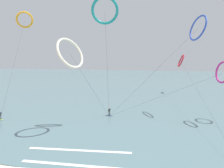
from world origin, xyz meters
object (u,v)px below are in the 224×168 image
at_px(kite_cobalt, 198,28).
at_px(surfer_navy, 109,112).
at_px(surfer_lime, 0,116).
at_px(kite_amber, 25,20).
at_px(kite_crimson, 181,61).
at_px(kite_teal, 105,11).
at_px(kite_ivory, 70,53).
at_px(kite_magenta, 222,72).

bearing_deg(kite_cobalt, surfer_navy, -100.85).
bearing_deg(kite_cobalt, surfer_lime, -96.28).
xyz_separation_m(surfer_navy, kite_cobalt, (16.57, 4.10, 16.67)).
bearing_deg(kite_amber, kite_crimson, -176.18).
height_order(kite_cobalt, kite_teal, kite_teal).
bearing_deg(kite_crimson, surfer_navy, -31.10).
bearing_deg(kite_teal, kite_ivory, 31.40).
relative_size(surfer_lime, kite_ivory, 0.12).
height_order(surfer_lime, kite_ivory, kite_ivory).
bearing_deg(surfer_navy, kite_crimson, 3.82).
relative_size(surfer_lime, kite_cobalt, 0.09).
height_order(kite_crimson, kite_ivory, kite_ivory).
bearing_deg(kite_ivory, kite_teal, -28.29).
height_order(kite_cobalt, kite_amber, kite_amber).
relative_size(surfer_lime, kite_crimson, 0.03).
bearing_deg(kite_cobalt, kite_teal, -77.90).
height_order(kite_cobalt, kite_crimson, kite_cobalt).
bearing_deg(kite_crimson, kite_magenta, 1.53).
bearing_deg(kite_amber, kite_ivory, 105.60).
bearing_deg(kite_ivory, kite_cobalt, -33.62).
bearing_deg(kite_teal, surfer_navy, -92.11).
bearing_deg(kite_magenta, surfer_navy, -112.80).
bearing_deg(surfer_navy, kite_cobalt, -46.91).
bearing_deg(kite_amber, surfer_navy, 138.44).
relative_size(surfer_navy, kite_cobalt, 0.09).
xyz_separation_m(surfer_navy, kite_magenta, (20.12, -0.89, 8.48)).
relative_size(kite_cobalt, kite_magenta, 0.95).
height_order(surfer_navy, kite_amber, kite_amber).
distance_m(kite_cobalt, kite_magenta, 10.24).
distance_m(kite_cobalt, kite_teal, 19.11).
xyz_separation_m(kite_amber, kite_teal, (21.13, -8.47, -1.16)).
bearing_deg(kite_crimson, kite_ivory, -28.36).
relative_size(kite_amber, kite_magenta, 1.04).
bearing_deg(kite_ivory, kite_crimson, -4.71).
relative_size(kite_teal, kite_magenta, 1.00).
xyz_separation_m(kite_amber, kite_crimson, (35.57, 32.11, -9.15)).
bearing_deg(kite_magenta, surfer_lime, -100.17).
height_order(surfer_lime, kite_cobalt, kite_cobalt).
xyz_separation_m(surfer_lime, kite_teal, (20.70, 0.59, 18.25)).
distance_m(surfer_navy, kite_amber, 27.75).
bearing_deg(kite_cobalt, kite_amber, -110.12).
height_order(kite_teal, kite_ivory, kite_teal).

